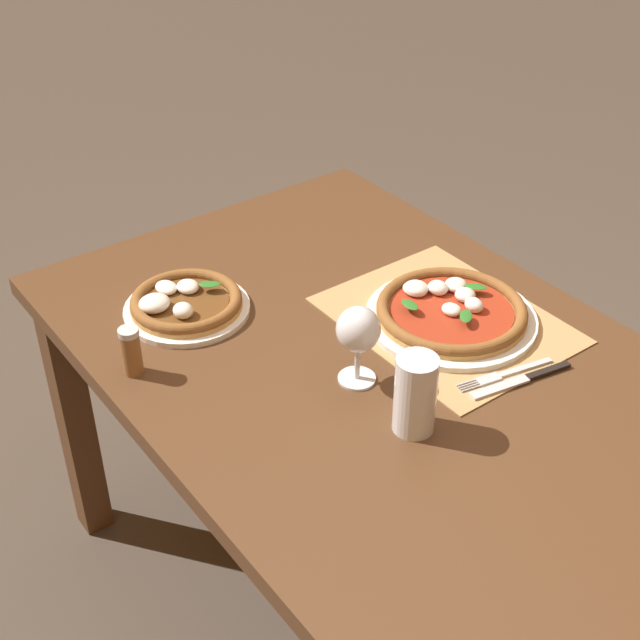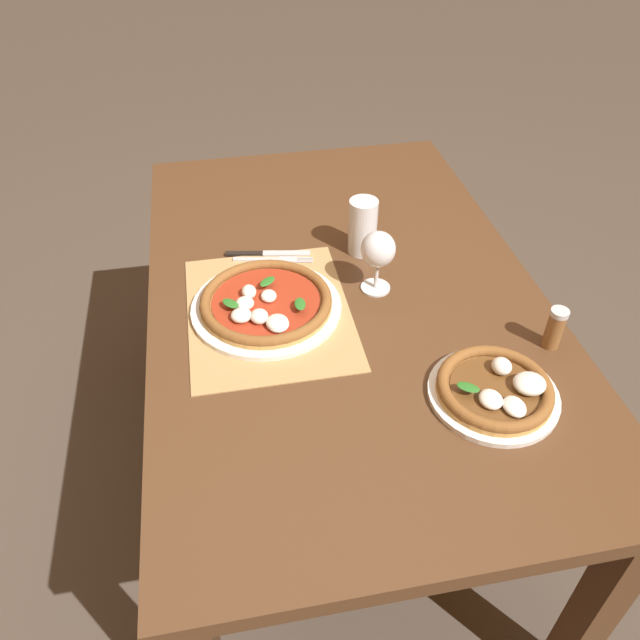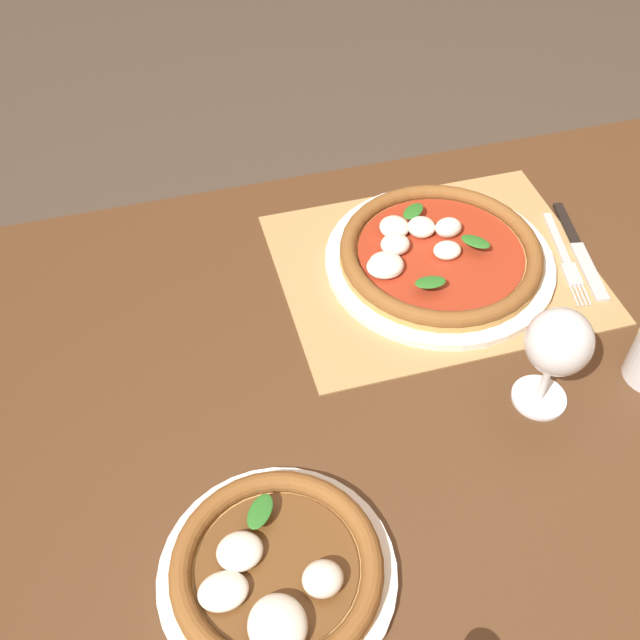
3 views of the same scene
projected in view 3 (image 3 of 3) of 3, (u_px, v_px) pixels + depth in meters
name	position (u px, v px, depth m)	size (l,w,h in m)	color
ground_plane	(452.00, 579.00, 1.56)	(24.00, 24.00, 0.00)	#473D33
dining_table	(511.00, 396.00, 1.08)	(1.46, 0.92, 0.74)	#4C301C
paper_placemat	(435.00, 268.00, 1.12)	(0.46, 0.36, 0.00)	#A88451
pizza_near	(438.00, 254.00, 1.10)	(0.34, 0.34, 0.05)	silver
pizza_far	(276.00, 572.00, 0.78)	(0.26, 0.26, 0.05)	silver
wine_glass	(558.00, 346.00, 0.88)	(0.08, 0.08, 0.16)	silver
fork	(565.00, 258.00, 1.12)	(0.06, 0.20, 0.00)	#B7B7BC
knife	(579.00, 250.00, 1.14)	(0.05, 0.21, 0.01)	black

